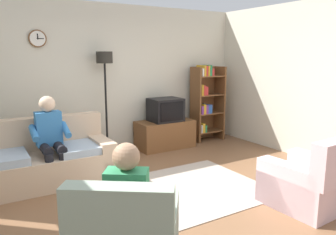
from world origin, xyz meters
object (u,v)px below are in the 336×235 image
object	(u,v)px
armchair_near_bookshelf	(309,183)
bookshelf	(205,101)
couch	(42,162)
person_on_couch	(51,136)
tv_stand	(165,134)
person_in_left_armchair	(129,200)
floor_lamp	(105,75)
tv	(166,110)

from	to	relation	value
armchair_near_bookshelf	bookshelf	bearing A→B (deg)	74.48
couch	person_on_couch	bearing A→B (deg)	-43.88
tv_stand	person_on_couch	distance (m)	2.47
couch	person_in_left_armchair	world-z (taller)	person_in_left_armchair
couch	tv_stand	bearing A→B (deg)	15.71
tv_stand	bookshelf	size ratio (longest dim) A/B	0.69
floor_lamp	person_in_left_armchair	world-z (taller)	floor_lamp
tv_stand	floor_lamp	xyz separation A→B (m)	(-1.15, 0.10, 1.18)
couch	floor_lamp	world-z (taller)	floor_lamp
floor_lamp	person_in_left_armchair	bearing A→B (deg)	-107.77
bookshelf	person_on_couch	bearing A→B (deg)	-165.51
couch	armchair_near_bookshelf	xyz separation A→B (m)	(2.56, -2.43, -0.02)
couch	person_on_couch	distance (m)	0.42
tv_stand	bookshelf	distance (m)	1.18
tv	person_on_couch	bearing A→B (deg)	-161.61
tv_stand	floor_lamp	size ratio (longest dim) A/B	0.59
tv_stand	armchair_near_bookshelf	xyz separation A→B (m)	(0.15, -3.11, 0.02)
tv_stand	person_in_left_armchair	xyz separation A→B (m)	(-2.16, -3.04, 0.34)
bookshelf	person_on_couch	size ratio (longest dim) A/B	1.28
tv_stand	person_in_left_armchair	size ratio (longest dim) A/B	0.98
armchair_near_bookshelf	person_in_left_armchair	distance (m)	2.33
armchair_near_bookshelf	person_on_couch	distance (m)	3.40
couch	tv_stand	xyz separation A→B (m)	(2.42, 0.68, -0.05)
floor_lamp	armchair_near_bookshelf	distance (m)	3.65
tv_stand	armchair_near_bookshelf	bearing A→B (deg)	-87.32
bookshelf	armchair_near_bookshelf	world-z (taller)	bookshelf
tv_stand	floor_lamp	distance (m)	1.65
tv	armchair_near_bookshelf	xyz separation A→B (m)	(0.15, -3.08, -0.46)
tv	bookshelf	distance (m)	1.04
tv_stand	person_in_left_armchair	bearing A→B (deg)	-125.35
couch	tv	bearing A→B (deg)	15.17
couch	person_in_left_armchair	size ratio (longest dim) A/B	1.71
tv_stand	armchair_near_bookshelf	distance (m)	3.11
couch	tv	xyz separation A→B (m)	(2.42, 0.66, 0.44)
tv_stand	person_in_left_armchair	distance (m)	3.74
person_in_left_armchair	couch	bearing A→B (deg)	96.30
tv_stand	armchair_near_bookshelf	world-z (taller)	armchair_near_bookshelf
bookshelf	person_on_couch	xyz separation A→B (m)	(-3.33, -0.86, -0.14)
person_on_couch	person_in_left_armchair	distance (m)	2.26
bookshelf	couch	bearing A→B (deg)	-167.71
couch	armchair_near_bookshelf	size ratio (longest dim) A/B	2.08
armchair_near_bookshelf	person_in_left_armchair	xyz separation A→B (m)	(-2.30, 0.06, 0.32)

